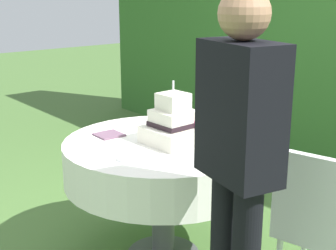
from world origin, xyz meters
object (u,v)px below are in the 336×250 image
(cake_table, at_px, (163,161))
(serving_plate_far, at_px, (174,120))
(serving_plate_right, at_px, (128,159))
(napkin_stack, at_px, (109,135))
(serving_plate_left, at_px, (124,126))
(serving_plate_near, at_px, (214,130))
(standing_person, at_px, (238,159))
(wedding_cake, at_px, (174,125))
(garden_chair, at_px, (321,222))

(cake_table, height_order, serving_plate_far, serving_plate_far)
(cake_table, relative_size, serving_plate_right, 10.23)
(serving_plate_far, bearing_deg, napkin_stack, -88.30)
(cake_table, relative_size, serving_plate_left, 10.41)
(serving_plate_near, distance_m, serving_plate_left, 0.57)
(cake_table, distance_m, serving_plate_left, 0.40)
(serving_plate_right, distance_m, standing_person, 0.72)
(serving_plate_far, relative_size, serving_plate_left, 1.28)
(wedding_cake, xyz_separation_m, serving_plate_near, (-0.02, 0.34, -0.10))
(cake_table, bearing_deg, serving_plate_right, -68.78)
(standing_person, bearing_deg, serving_plate_far, 151.33)
(wedding_cake, xyz_separation_m, serving_plate_far, (-0.37, 0.31, -0.10))
(serving_plate_left, distance_m, standing_person, 1.25)
(serving_plate_near, bearing_deg, serving_plate_far, -175.16)
(cake_table, height_order, serving_plate_near, serving_plate_near)
(serving_plate_near, distance_m, napkin_stack, 0.64)
(serving_plate_left, xyz_separation_m, napkin_stack, (0.09, -0.17, -0.00))
(standing_person, bearing_deg, serving_plate_left, 167.34)
(serving_plate_far, distance_m, serving_plate_right, 0.80)
(wedding_cake, relative_size, serving_plate_right, 3.20)
(garden_chair, bearing_deg, serving_plate_far, 173.28)
(cake_table, xyz_separation_m, standing_person, (0.83, -0.28, 0.31))
(serving_plate_near, xyz_separation_m, serving_plate_far, (-0.35, -0.03, 0.00))
(wedding_cake, xyz_separation_m, garden_chair, (0.87, 0.16, -0.31))
(standing_person, bearing_deg, cake_table, 161.09)
(cake_table, bearing_deg, napkin_stack, -147.23)
(serving_plate_far, bearing_deg, serving_plate_right, -57.34)
(serving_plate_near, height_order, napkin_stack, serving_plate_near)
(wedding_cake, bearing_deg, serving_plate_left, -175.04)
(wedding_cake, distance_m, serving_plate_far, 0.49)
(serving_plate_far, relative_size, napkin_stack, 0.94)
(serving_plate_left, distance_m, garden_chair, 1.35)
(garden_chair, bearing_deg, serving_plate_near, 168.82)
(serving_plate_right, relative_size, napkin_stack, 0.75)
(wedding_cake, height_order, serving_plate_near, wedding_cake)
(serving_plate_left, relative_size, standing_person, 0.07)
(wedding_cake, height_order, serving_plate_right, wedding_cake)
(serving_plate_far, xyz_separation_m, napkin_stack, (0.02, -0.52, -0.00))
(serving_plate_left, relative_size, serving_plate_right, 0.98)
(serving_plate_right, bearing_deg, serving_plate_near, 96.53)
(standing_person, bearing_deg, serving_plate_near, 140.28)
(cake_table, relative_size, garden_chair, 1.29)
(serving_plate_right, bearing_deg, cake_table, 111.22)
(cake_table, bearing_deg, garden_chair, 11.29)
(serving_plate_right, xyz_separation_m, napkin_stack, (-0.42, 0.16, -0.00))
(cake_table, distance_m, serving_plate_right, 0.39)
(napkin_stack, distance_m, standing_person, 1.13)
(wedding_cake, relative_size, serving_plate_near, 2.49)
(napkin_stack, bearing_deg, standing_person, -5.22)
(serving_plate_left, height_order, serving_plate_right, same)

